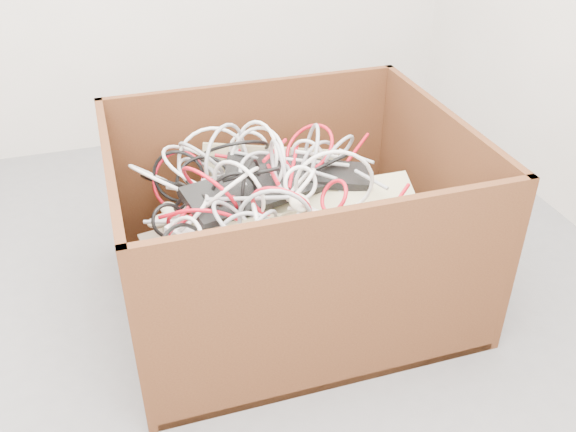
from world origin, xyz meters
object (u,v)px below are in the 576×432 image
object	(u,v)px
power_strip_right	(210,251)
power_strip_left	(221,220)
cardboard_box	(286,256)
vga_plug	(359,185)

from	to	relation	value
power_strip_right	power_strip_left	bearing A→B (deg)	113.37
cardboard_box	power_strip_left	bearing A→B (deg)	-176.25
cardboard_box	power_strip_left	xyz separation A→B (m)	(-0.21, -0.01, 0.19)
cardboard_box	vga_plug	xyz separation A→B (m)	(0.26, 0.04, 0.20)
cardboard_box	power_strip_left	world-z (taller)	cardboard_box
cardboard_box	vga_plug	size ratio (longest dim) A/B	23.57
power_strip_left	power_strip_right	distance (m)	0.14
power_strip_left	vga_plug	xyz separation A→B (m)	(0.47, 0.06, 0.01)
power_strip_right	vga_plug	size ratio (longest dim) A/B	6.47
cardboard_box	vga_plug	world-z (taller)	cardboard_box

